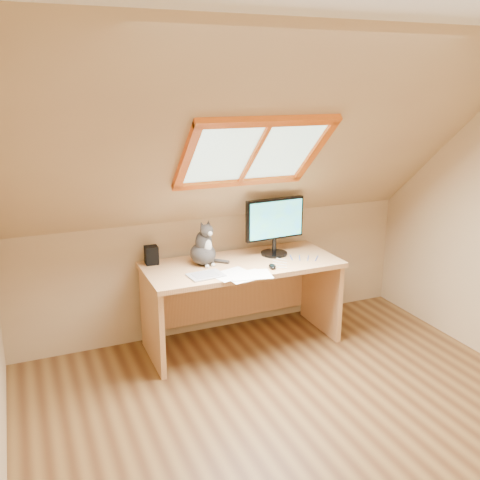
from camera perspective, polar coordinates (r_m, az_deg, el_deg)
ground at (r=3.47m, az=8.84°, el=-20.72°), size 3.50×3.50×0.00m
room_shell at (r=2.77m, az=11.14°, el=2.47°), size 3.52×3.52×2.41m
desk at (r=4.38m, az=-0.14°, el=-4.87°), size 1.55×0.68×0.71m
monitor at (r=4.37m, az=3.74°, el=1.84°), size 0.52×0.22×0.48m
cat at (r=4.18m, az=-3.92°, el=-0.92°), size 0.26×0.28×0.36m
desk_speaker at (r=4.25m, az=-9.42°, el=-1.60°), size 0.10×0.10×0.14m
graphics_tablet at (r=3.96m, az=-3.67°, el=-3.78°), size 0.27×0.21×0.01m
mouse at (r=4.12m, az=3.47°, el=-2.82°), size 0.08×0.11×0.03m
papers at (r=3.98m, az=0.15°, el=-3.71°), size 0.35×0.30×0.01m
cables at (r=4.32m, az=5.86°, el=-2.13°), size 0.51×0.26×0.01m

